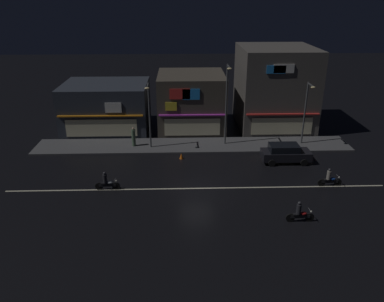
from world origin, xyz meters
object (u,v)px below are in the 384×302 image
object	(u,v)px
streetlamp_west	(149,110)
motorcycle_opposite_lane	(329,179)
parked_car_near_kerb	(285,153)
pedestrian_on_sidewalk	(134,137)
streetlamp_east	(306,108)
traffic_cone	(181,156)
streetlamp_mid	(227,99)
motorcycle_lead	(107,182)
motorcycle_following	(300,213)

from	to	relation	value
streetlamp_west	motorcycle_opposite_lane	xyz separation A→B (m)	(14.51, -8.09, -3.29)
parked_car_near_kerb	pedestrian_on_sidewalk	bearing A→B (deg)	163.97
streetlamp_east	traffic_cone	world-z (taller)	streetlamp_east
streetlamp_east	motorcycle_opposite_lane	distance (m)	9.23
streetlamp_west	streetlamp_mid	bearing A→B (deg)	5.57
streetlamp_east	streetlamp_mid	bearing A→B (deg)	178.82
streetlamp_mid	parked_car_near_kerb	bearing A→B (deg)	-40.21
streetlamp_west	streetlamp_east	world-z (taller)	streetlamp_west
motorcycle_lead	motorcycle_following	distance (m)	14.35
streetlamp_west	streetlamp_east	bearing A→B (deg)	2.12
streetlamp_east	motorcycle_lead	distance (m)	20.08
streetlamp_mid	parked_car_near_kerb	world-z (taller)	streetlamp_mid
pedestrian_on_sidewalk	streetlamp_east	bearing A→B (deg)	76.54
traffic_cone	parked_car_near_kerb	bearing A→B (deg)	-6.20
streetlamp_east	motorcycle_following	world-z (taller)	streetlamp_east
motorcycle_following	parked_car_near_kerb	bearing A→B (deg)	-107.10
pedestrian_on_sidewalk	motorcycle_following	world-z (taller)	pedestrian_on_sidewalk
pedestrian_on_sidewalk	motorcycle_lead	world-z (taller)	pedestrian_on_sidewalk
motorcycle_opposite_lane	streetlamp_east	bearing A→B (deg)	90.83
parked_car_near_kerb	motorcycle_following	size ratio (longest dim) A/B	2.26
streetlamp_east	parked_car_near_kerb	distance (m)	5.69
streetlamp_mid	traffic_cone	bearing A→B (deg)	-144.41
streetlamp_west	motorcycle_lead	distance (m)	9.22
streetlamp_mid	streetlamp_east	distance (m)	7.73
traffic_cone	streetlamp_east	bearing A→B (deg)	13.85
pedestrian_on_sidewalk	motorcycle_opposite_lane	world-z (taller)	pedestrian_on_sidewalk
pedestrian_on_sidewalk	motorcycle_opposite_lane	size ratio (longest dim) A/B	1.00
streetlamp_mid	traffic_cone	world-z (taller)	streetlamp_mid
streetlamp_west	parked_car_near_kerb	size ratio (longest dim) A/B	1.47
parked_car_near_kerb	motorcycle_lead	xyz separation A→B (m)	(-15.03, -4.73, -0.24)
traffic_cone	streetlamp_mid	bearing A→B (deg)	35.59
streetlamp_west	motorcycle_following	world-z (taller)	streetlamp_west
motorcycle_lead	traffic_cone	bearing A→B (deg)	48.09
streetlamp_east	pedestrian_on_sidewalk	size ratio (longest dim) A/B	3.25
streetlamp_mid	traffic_cone	distance (m)	6.98
streetlamp_west	streetlamp_mid	xyz separation A→B (m)	(7.33, 0.71, 0.81)
traffic_cone	motorcycle_lead	bearing A→B (deg)	-135.15
motorcycle_lead	traffic_cone	xyz separation A→B (m)	(5.76, 5.73, -0.36)
streetlamp_east	motorcycle_opposite_lane	size ratio (longest dim) A/B	3.24
streetlamp_west	streetlamp_east	distance (m)	15.02
parked_car_near_kerb	motorcycle_opposite_lane	xyz separation A→B (m)	(2.29, -4.67, -0.24)
pedestrian_on_sidewalk	motorcycle_lead	distance (m)	8.80
streetlamp_west	motorcycle_lead	bearing A→B (deg)	-109.01
motorcycle_opposite_lane	motorcycle_lead	bearing A→B (deg)	-175.71
streetlamp_west	pedestrian_on_sidewalk	distance (m)	3.40
motorcycle_following	pedestrian_on_sidewalk	bearing A→B (deg)	-55.71
parked_car_near_kerb	motorcycle_opposite_lane	bearing A→B (deg)	-63.88
streetlamp_west	motorcycle_opposite_lane	size ratio (longest dim) A/B	3.32
parked_car_near_kerb	streetlamp_mid	bearing A→B (deg)	139.79
streetlamp_west	traffic_cone	bearing A→B (deg)	-39.23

